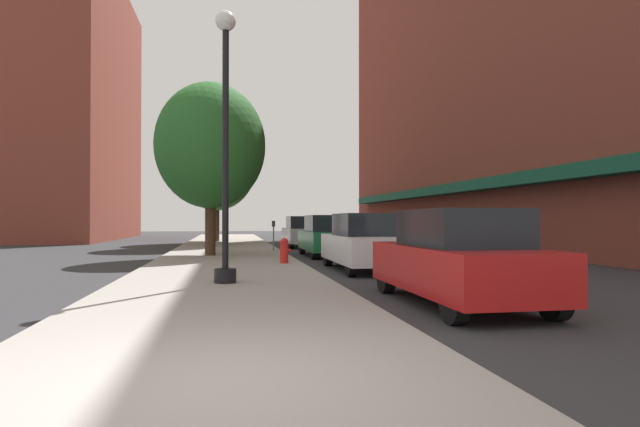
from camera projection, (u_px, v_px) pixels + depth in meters
The scene contains 13 objects.
ground_plane at pixel (319, 253), 22.75m from camera, with size 90.00×90.00×0.00m, color #2D2D30.
sidewalk_slab at pixel (227, 251), 23.04m from camera, with size 4.80×50.00×0.12m, color gray.
building_far_background at pixel (80, 110), 38.95m from camera, with size 6.80×18.00×19.62m.
lamppost at pixel (226, 140), 11.17m from camera, with size 0.48×0.48×5.90m.
fire_hydrant at pixel (284, 250), 16.13m from camera, with size 0.33×0.26×0.79m.
parking_meter_near at pixel (274, 232), 22.87m from camera, with size 0.14×0.09×1.31m.
tree_near at pixel (210, 150), 28.04m from camera, with size 5.09×5.09×8.08m.
tree_mid at pixel (211, 146), 19.78m from camera, with size 4.19×4.19×6.62m.
tree_far at pixel (216, 165), 32.47m from camera, with size 5.02×5.02×7.70m.
car_red at pixel (458, 258), 8.94m from camera, with size 1.80×4.30×1.66m.
car_white at pixel (365, 243), 15.04m from camera, with size 1.80×4.30×1.66m.
car_green at pixel (327, 236), 20.81m from camera, with size 1.80×4.30×1.66m.
car_silver at pixel (302, 232), 27.72m from camera, with size 1.80×4.30×1.66m.
Camera 1 is at (0.08, -4.43, 1.48)m, focal length 28.98 mm.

